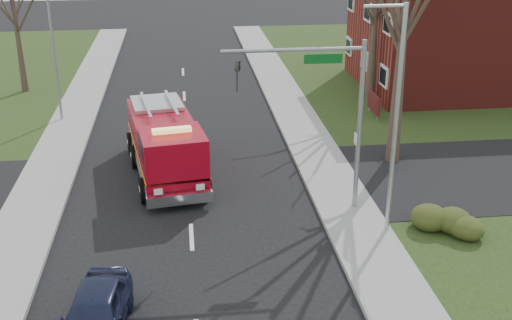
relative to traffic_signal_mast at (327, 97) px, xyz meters
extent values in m
plane|color=black|center=(-5.21, -1.50, -4.71)|extent=(120.00, 120.00, 0.00)
cube|color=gray|center=(0.99, -1.50, -4.63)|extent=(2.40, 80.00, 0.15)
cube|color=gray|center=(-11.41, -1.50, -4.63)|extent=(2.40, 80.00, 0.15)
cube|color=maroon|center=(13.79, 16.50, -1.21)|extent=(15.00, 10.00, 7.00)
cube|color=silver|center=(6.24, 16.50, -2.71)|extent=(0.12, 1.40, 1.20)
cube|color=#4E1216|center=(5.29, 11.00, -3.81)|extent=(0.12, 2.00, 1.00)
cylinder|color=gray|center=(5.29, 10.20, -4.26)|extent=(0.08, 0.08, 0.90)
cylinder|color=gray|center=(5.29, 11.80, -4.26)|extent=(0.08, 0.08, 0.90)
ellipsoid|color=#303C16|center=(3.79, -2.50, -4.13)|extent=(2.80, 2.00, 0.90)
cone|color=#372C20|center=(4.29, 4.50, 1.29)|extent=(0.64, 0.64, 12.00)
cone|color=#372C20|center=(5.79, 13.50, 0.54)|extent=(0.56, 0.56, 10.50)
cone|color=#372C20|center=(-15.21, 18.50, -0.21)|extent=(0.44, 0.44, 9.00)
cylinder|color=gray|center=(1.29, 0.00, -1.31)|extent=(0.18, 0.18, 6.80)
cylinder|color=gray|center=(-1.31, 0.00, 1.79)|extent=(5.20, 0.14, 0.14)
cube|color=#0C591E|center=(-0.21, 0.00, 1.44)|extent=(1.40, 0.06, 0.35)
imported|color=black|center=(-3.31, 0.00, 1.44)|extent=(0.22, 0.18, 1.10)
cylinder|color=#B7BABF|center=(1.99, -2.00, -0.51)|extent=(0.16, 0.16, 8.40)
cylinder|color=#B7BABF|center=(1.29, -2.00, 3.59)|extent=(1.40, 0.12, 0.12)
cylinder|color=gray|center=(-12.01, 12.50, -1.21)|extent=(0.14, 0.14, 7.00)
cube|color=#A00718|center=(-6.35, 5.59, -3.20)|extent=(3.26, 5.38, 2.04)
cube|color=#A00718|center=(-5.79, 1.94, -3.06)|extent=(2.88, 2.88, 2.33)
cube|color=#B7BABF|center=(-6.17, 4.44, -4.03)|extent=(3.66, 7.88, 0.44)
cube|color=#E5B20C|center=(-6.17, 4.44, -3.49)|extent=(3.67, 7.88, 0.12)
cube|color=black|center=(-5.63, 0.88, -2.33)|extent=(2.22, 0.43, 0.83)
cube|color=#E5D866|center=(-5.79, 1.94, -1.74)|extent=(1.59, 0.57, 0.17)
cylinder|color=black|center=(-7.03, 1.65, -4.17)|extent=(0.50, 1.11, 1.07)
cylinder|color=black|center=(-4.53, 2.03, -4.17)|extent=(0.50, 1.11, 1.07)
cylinder|color=black|center=(-7.86, 7.13, -4.17)|extent=(0.50, 1.11, 1.07)
cylinder|color=black|center=(-5.36, 7.51, -4.17)|extent=(0.50, 1.11, 1.07)
imported|color=#1B203B|center=(-8.01, -6.84, -4.01)|extent=(2.07, 4.27, 1.40)
camera|label=1|loc=(-5.29, -22.26, 6.85)|focal=45.00mm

